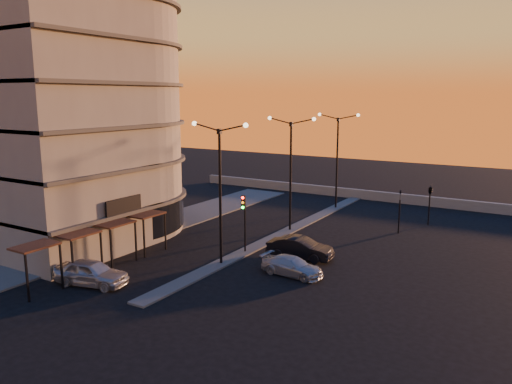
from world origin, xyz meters
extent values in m
plane|color=black|center=(0.00, 0.00, 0.00)|extent=(120.00, 120.00, 0.00)
cube|color=#52524F|center=(-10.50, 4.00, 0.06)|extent=(5.00, 40.00, 0.12)
cube|color=#52524F|center=(0.00, 10.00, 0.06)|extent=(1.20, 36.00, 0.12)
cube|color=slate|center=(2.00, 26.00, 0.50)|extent=(44.00, 0.50, 1.00)
cylinder|color=slate|center=(-14.00, 2.00, 12.50)|extent=(14.00, 14.00, 25.00)
cube|color=slate|center=(-14.00, -3.00, 12.50)|extent=(14.00, 10.00, 25.00)
cylinder|color=black|center=(-14.00, 2.00, 1.60)|extent=(14.16, 14.16, 2.40)
cube|color=black|center=(-6.80, -2.00, 3.60)|extent=(0.15, 3.20, 1.20)
cylinder|color=black|center=(0.00, 0.00, 4.50)|extent=(0.18, 0.18, 9.00)
cube|color=black|center=(0.00, 0.00, 8.90)|extent=(0.25, 0.25, 0.35)
sphere|color=#FFE5B2|center=(-2.00, 0.00, 9.35)|extent=(0.32, 0.32, 0.32)
sphere|color=#FFE5B2|center=(2.00, 0.00, 9.35)|extent=(0.32, 0.32, 0.32)
cylinder|color=black|center=(0.00, 10.00, 4.50)|extent=(0.18, 0.18, 9.00)
cube|color=black|center=(0.00, 10.00, 8.90)|extent=(0.25, 0.25, 0.35)
sphere|color=#FFE5B2|center=(-2.00, 10.00, 9.35)|extent=(0.32, 0.32, 0.32)
sphere|color=#FFE5B2|center=(2.00, 10.00, 9.35)|extent=(0.32, 0.32, 0.32)
cylinder|color=black|center=(0.00, 20.00, 4.50)|extent=(0.18, 0.18, 9.00)
cube|color=black|center=(0.00, 20.00, 8.90)|extent=(0.25, 0.25, 0.35)
sphere|color=#FFE5B2|center=(-2.00, 20.00, 9.35)|extent=(0.32, 0.32, 0.32)
sphere|color=#FFE5B2|center=(2.00, 20.00, 9.35)|extent=(0.32, 0.32, 0.32)
cylinder|color=black|center=(0.00, 3.00, 1.60)|extent=(0.12, 0.12, 3.20)
cube|color=black|center=(0.00, 2.82, 3.75)|extent=(0.28, 0.16, 1.00)
sphere|color=#FF0C05|center=(0.00, 2.72, 4.10)|extent=(0.20, 0.20, 0.20)
sphere|color=orange|center=(0.00, 2.72, 3.75)|extent=(0.20, 0.20, 0.20)
sphere|color=#0CFF26|center=(0.00, 2.72, 3.40)|extent=(0.20, 0.20, 0.20)
cylinder|color=black|center=(8.00, 14.00, 1.40)|extent=(0.12, 0.12, 2.80)
imported|color=black|center=(8.00, 14.00, 3.20)|extent=(0.13, 0.16, 0.80)
cylinder|color=black|center=(9.50, 18.00, 1.40)|extent=(0.12, 0.12, 2.80)
imported|color=black|center=(9.50, 18.00, 3.20)|extent=(0.42, 1.99, 0.80)
imported|color=#B0B1B8|center=(-4.48, -7.06, 0.77)|extent=(4.82, 2.81, 1.54)
imported|color=black|center=(3.96, 3.87, 0.75)|extent=(4.71, 2.04, 1.51)
imported|color=#B3B6BB|center=(5.02, 0.64, 0.59)|extent=(4.17, 1.89, 1.19)
camera|label=1|loc=(18.62, -26.12, 11.09)|focal=35.00mm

